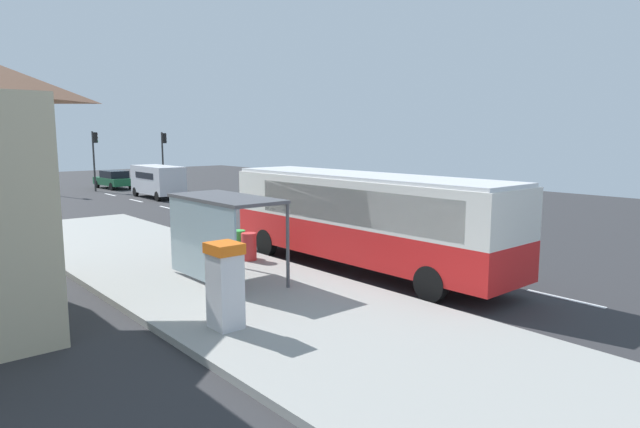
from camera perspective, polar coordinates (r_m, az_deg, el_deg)
ground_plane at (r=30.64m, az=-12.07°, el=-0.40°), size 56.00×92.00×0.04m
sidewalk_platform at (r=17.27m, az=-11.75°, el=-6.64°), size 6.20×30.00×0.18m
lane_stripe_seg_0 at (r=16.66m, az=24.18°, el=-8.06°), size 0.16×2.20×0.01m
lane_stripe_seg_1 at (r=19.23m, az=10.58°, el=-5.35°), size 0.16×2.20×0.01m
lane_stripe_seg_2 at (r=22.62m, az=0.69°, el=-3.17°), size 0.16×2.20×0.01m
lane_stripe_seg_3 at (r=26.53m, az=-6.44°, el=-1.53°), size 0.16×2.20×0.01m
lane_stripe_seg_4 at (r=30.75m, az=-11.66°, el=-0.30°), size 0.16×2.20×0.01m
lane_stripe_seg_5 at (r=35.18m, az=-15.60°, el=0.62°), size 0.16×2.20×0.01m
lane_stripe_seg_6 at (r=39.74m, az=-18.64°, el=1.33°), size 0.16×2.20×0.01m
lane_stripe_seg_7 at (r=44.40m, az=-21.06°, el=1.89°), size 0.16×2.20×0.01m
bus at (r=18.08m, az=4.41°, el=-0.16°), size 2.63×11.03×3.21m
white_van at (r=41.02m, az=-16.57°, el=3.50°), size 2.08×5.23×2.30m
sedan_near at (r=49.51m, az=-20.72°, el=3.42°), size 2.06×4.50×1.52m
ticket_machine at (r=12.43m, az=-9.88°, el=-7.29°), size 0.66×0.76×1.94m
recycling_bin_red at (r=19.07m, az=-7.43°, el=-3.39°), size 0.52×0.52×0.95m
recycling_bin_green at (r=19.65m, az=-8.55°, el=-3.07°), size 0.52×0.52×0.95m
traffic_light_near_side at (r=47.83m, az=-16.02°, el=6.33°), size 0.49×0.28×4.74m
traffic_light_far_side at (r=45.72m, az=-26.34°, el=5.84°), size 0.49×0.28×4.89m
traffic_light_median at (r=47.47m, az=-22.46°, el=6.06°), size 0.49×0.28×4.80m
bus_shelter at (r=16.23m, az=-10.74°, el=-0.33°), size 1.80×4.00×2.50m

